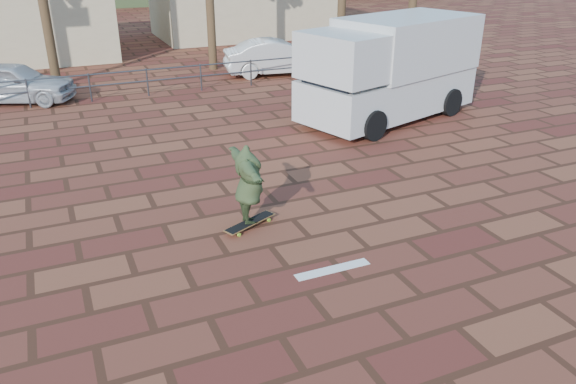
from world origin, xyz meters
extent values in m
plane|color=brown|center=(0.00, 0.00, 0.00)|extent=(120.00, 120.00, 0.00)
cube|color=white|center=(0.70, -1.20, 0.00)|extent=(1.40, 0.22, 0.01)
cylinder|color=#47494F|center=(-4.00, 12.00, 0.50)|extent=(0.06, 0.06, 1.00)
cylinder|color=#47494F|center=(-2.00, 12.00, 0.50)|extent=(0.06, 0.06, 1.00)
cylinder|color=#47494F|center=(0.00, 12.00, 0.50)|extent=(0.06, 0.06, 1.00)
cylinder|color=#47494F|center=(2.00, 12.00, 0.50)|extent=(0.06, 0.06, 1.00)
cylinder|color=#47494F|center=(4.00, 12.00, 0.50)|extent=(0.06, 0.06, 1.00)
cylinder|color=#47494F|center=(6.00, 12.00, 0.50)|extent=(0.06, 0.06, 1.00)
cylinder|color=#47494F|center=(8.00, 12.00, 0.50)|extent=(0.06, 0.06, 1.00)
cylinder|color=#47494F|center=(10.00, 12.00, 0.50)|extent=(0.06, 0.06, 1.00)
cylinder|color=#47494F|center=(12.00, 12.00, 0.50)|extent=(0.06, 0.06, 1.00)
cylinder|color=#47494F|center=(0.00, 12.00, 0.95)|extent=(24.00, 0.05, 0.05)
cylinder|color=#47494F|center=(0.00, 12.00, 0.55)|extent=(24.00, 0.05, 0.05)
cube|color=olive|center=(-0.09, 0.87, 0.10)|extent=(1.21, 0.75, 0.02)
cube|color=black|center=(-0.09, 0.87, 0.12)|extent=(1.16, 0.71, 0.00)
cube|color=silver|center=(-0.47, 0.69, 0.07)|extent=(0.14, 0.21, 0.03)
cube|color=silver|center=(0.29, 1.04, 0.07)|extent=(0.14, 0.21, 0.03)
cylinder|color=#93C72A|center=(-0.41, 0.58, 0.04)|extent=(0.08, 0.06, 0.08)
cylinder|color=#93C72A|center=(-0.52, 0.80, 0.04)|extent=(0.08, 0.06, 0.08)
cylinder|color=#93C72A|center=(0.35, 0.93, 0.04)|extent=(0.08, 0.06, 0.08)
cylinder|color=#93C72A|center=(0.24, 1.15, 0.04)|extent=(0.08, 0.06, 0.08)
imported|color=#344324|center=(-0.09, 0.87, 0.93)|extent=(0.68, 2.03, 1.63)
cube|color=silver|center=(6.50, 6.19, 0.83)|extent=(6.42, 4.11, 1.22)
cube|color=silver|center=(7.24, 6.42, 2.27)|extent=(4.98, 3.75, 1.66)
cube|color=silver|center=(4.50, 5.56, 2.21)|extent=(2.41, 2.85, 1.33)
cube|color=black|center=(3.81, 5.34, 1.71)|extent=(0.63, 1.81, 0.72)
cylinder|color=black|center=(4.95, 4.48, 0.44)|extent=(0.94, 0.56, 0.88)
cylinder|color=black|center=(4.26, 6.70, 0.44)|extent=(0.94, 0.56, 0.88)
cylinder|color=black|center=(8.54, 5.61, 0.44)|extent=(0.94, 0.56, 0.88)
cylinder|color=black|center=(7.84, 7.82, 0.44)|extent=(0.94, 0.56, 0.88)
imported|color=#BABDC2|center=(-4.45, 13.00, 0.70)|extent=(4.44, 3.16, 1.41)
imported|color=silver|center=(5.70, 13.39, 0.73)|extent=(4.59, 2.20, 1.45)
cylinder|color=gray|center=(9.18, 12.00, 1.00)|extent=(0.05, 0.05, 2.00)
cube|color=#193FB2|center=(9.18, 12.00, 1.82)|extent=(0.40, 0.18, 0.41)
camera|label=1|loc=(-3.35, -8.57, 5.30)|focal=35.00mm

